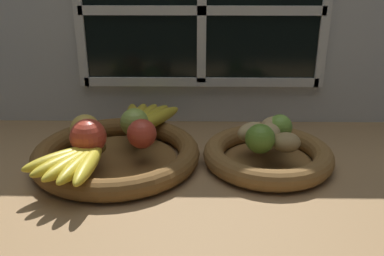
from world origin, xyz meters
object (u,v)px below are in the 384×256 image
object	(u,v)px
apple_red_front	(88,137)
banana_bunch_back	(145,118)
apple_green_back	(134,122)
apple_golden_left	(85,129)
fruit_bowl_left	(117,154)
potato_oblong	(251,131)
potato_large	(269,135)
lime_near	(260,139)
fruit_bowl_right	(268,155)
lime_far	(280,127)
potato_back	(275,127)
apple_red_right	(142,134)
banana_bunch_front	(75,161)
potato_small	(286,142)

from	to	relation	value
apple_red_front	banana_bunch_back	distance (cm)	20.25
apple_green_back	apple_golden_left	distance (cm)	11.26
fruit_bowl_left	potato_oblong	world-z (taller)	potato_oblong
potato_large	lime_near	bearing A→B (deg)	-123.69
fruit_bowl_right	lime_far	size ratio (longest dim) A/B	5.07
apple_red_front	banana_bunch_back	bearing A→B (deg)	61.29
apple_golden_left	potato_back	size ratio (longest dim) A/B	0.96
apple_green_back	apple_red_right	xyz separation A→B (cm)	(2.55, -6.92, -0.07)
apple_red_front	banana_bunch_front	size ratio (longest dim) A/B	0.43
potato_back	fruit_bowl_left	bearing A→B (deg)	-173.10
fruit_bowl_left	apple_golden_left	size ratio (longest dim) A/B	5.65
lime_far	fruit_bowl_right	bearing A→B (deg)	-127.87
potato_oblong	fruit_bowl_right	bearing A→B (deg)	-37.87
fruit_bowl_right	lime_far	world-z (taller)	lime_far
fruit_bowl_right	apple_golden_left	size ratio (longest dim) A/B	4.36
apple_green_back	banana_bunch_front	distance (cm)	19.45
fruit_bowl_left	potato_small	bearing A→B (deg)	-4.87
fruit_bowl_left	lime_near	size ratio (longest dim) A/B	5.90
lime_far	banana_bunch_front	bearing A→B (deg)	-159.84
apple_red_front	apple_golden_left	bearing A→B (deg)	110.54
apple_red_front	lime_near	world-z (taller)	apple_red_front
fruit_bowl_left	lime_near	bearing A→B (deg)	-6.95
banana_bunch_front	potato_oblong	distance (cm)	39.17
apple_green_back	lime_far	world-z (taller)	apple_green_back
apple_green_back	fruit_bowl_left	bearing A→B (deg)	-125.48
apple_green_back	banana_bunch_front	world-z (taller)	apple_green_back
apple_golden_left	lime_near	distance (cm)	38.54
banana_bunch_back	potato_small	xyz separation A→B (cm)	(32.27, -15.90, 0.47)
apple_golden_left	potato_oblong	distance (cm)	37.36
fruit_bowl_left	apple_red_right	xyz separation A→B (cm)	(6.15, -1.88, 5.77)
apple_golden_left	potato_back	world-z (taller)	apple_golden_left
apple_red_right	lime_far	distance (cm)	31.45
apple_red_right	lime_far	world-z (taller)	apple_red_right
fruit_bowl_left	lime_far	xyz separation A→B (cm)	(37.07, 3.84, 5.39)
apple_golden_left	potato_small	bearing A→B (deg)	-4.93
banana_bunch_front	lime_far	world-z (taller)	lime_far
banana_bunch_front	potato_oblong	world-z (taller)	potato_oblong
potato_oblong	apple_red_right	bearing A→B (deg)	-169.19
fruit_bowl_right	apple_red_front	size ratio (longest dim) A/B	3.78
apple_golden_left	lime_near	size ratio (longest dim) A/B	1.04
fruit_bowl_right	potato_back	distance (cm)	6.98
apple_green_back	banana_bunch_front	size ratio (longest dim) A/B	0.37
potato_back	apple_green_back	bearing A→B (deg)	178.79
potato_back	fruit_bowl_right	bearing A→B (deg)	-114.44
fruit_bowl_left	apple_red_right	world-z (taller)	apple_red_right
apple_red_right	banana_bunch_back	distance (cm)	14.74
potato_small	lime_near	size ratio (longest dim) A/B	0.97
apple_red_front	potato_small	size ratio (longest dim) A/B	1.24
apple_red_right	potato_oblong	xyz separation A→B (cm)	(24.37, 4.65, -1.13)
potato_small	apple_green_back	bearing A→B (deg)	166.28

